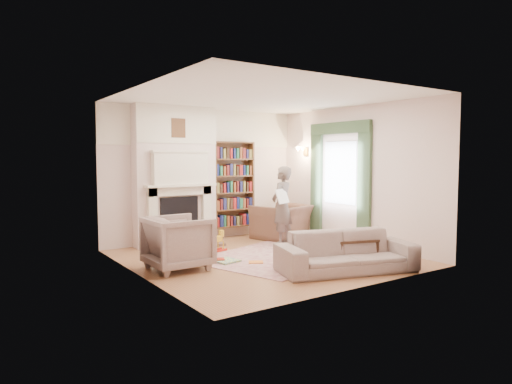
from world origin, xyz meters
TOP-DOWN VIEW (x-y plane):
  - floor at (0.00, 0.00)m, footprint 4.50×4.50m
  - ceiling at (0.00, 0.00)m, footprint 4.50×4.50m
  - wall_back at (0.00, 2.25)m, footprint 4.50×0.00m
  - wall_front at (0.00, -2.25)m, footprint 4.50×0.00m
  - wall_left at (-2.25, 0.00)m, footprint 0.00×4.50m
  - wall_right at (2.25, 0.00)m, footprint 0.00×4.50m
  - fireplace at (-0.75, 2.05)m, footprint 1.70×0.58m
  - bookcase at (0.65, 2.12)m, footprint 1.00×0.24m
  - window at (2.23, 0.40)m, footprint 0.02×0.90m
  - curtain_left at (2.20, -0.30)m, footprint 0.07×0.32m
  - curtain_right at (2.20, 1.10)m, footprint 0.07×0.32m
  - pelmet at (2.19, 0.40)m, footprint 0.09×1.70m
  - wall_sconce at (2.03, 1.50)m, footprint 0.20×0.24m
  - rug at (0.24, -0.07)m, footprint 3.16×2.77m
  - armchair_reading at (1.46, 1.40)m, footprint 1.35×1.25m
  - armchair_left at (-1.60, 0.09)m, footprint 0.95×0.93m
  - sofa at (0.49, -1.52)m, footprint 2.28×1.41m
  - man_reading at (1.01, 0.80)m, footprint 0.69×0.60m
  - newspaper at (0.86, 0.60)m, footprint 0.43×0.29m
  - coffee_table at (0.87, -1.31)m, footprint 0.80×0.64m
  - paraffin_heater at (-0.98, 1.44)m, footprint 0.25×0.25m
  - rocking_horse at (-0.47, 0.92)m, footprint 0.48×0.28m
  - board_game at (-0.74, 0.07)m, footprint 0.44×0.44m
  - game_box_lid at (-0.86, 0.17)m, footprint 0.32×0.27m
  - comic_annuals at (0.07, -0.33)m, footprint 1.04×0.80m

SIDE VIEW (x-z plane):
  - floor at x=0.00m, z-range 0.00..0.00m
  - rug at x=0.24m, z-range 0.00..0.01m
  - comic_annuals at x=0.07m, z-range 0.01..0.03m
  - board_game at x=-0.74m, z-range 0.01..0.04m
  - game_box_lid at x=-0.86m, z-range 0.01..0.06m
  - rocking_horse at x=-0.47m, z-range 0.00..0.40m
  - coffee_table at x=0.87m, z-range 0.00..0.45m
  - paraffin_heater at x=-0.98m, z-range 0.00..0.55m
  - sofa at x=0.49m, z-range 0.00..0.62m
  - armchair_reading at x=1.46m, z-range 0.00..0.73m
  - armchair_left at x=-1.60m, z-range 0.00..0.85m
  - man_reading at x=1.01m, z-range 0.00..1.59m
  - newspaper at x=0.86m, z-range 0.87..1.15m
  - bookcase at x=0.65m, z-range 0.25..2.10m
  - curtain_left at x=2.20m, z-range 0.00..2.40m
  - curtain_right at x=2.20m, z-range 0.00..2.40m
  - fireplace at x=-0.75m, z-range -0.01..2.79m
  - wall_back at x=0.00m, z-range -0.85..3.65m
  - wall_front at x=0.00m, z-range -0.85..3.65m
  - wall_left at x=-2.25m, z-range -0.85..3.65m
  - wall_right at x=2.25m, z-range -0.85..3.65m
  - window at x=2.23m, z-range 0.80..2.10m
  - wall_sconce at x=2.03m, z-range 1.78..2.02m
  - pelmet at x=2.19m, z-range 2.26..2.50m
  - ceiling at x=0.00m, z-range 2.80..2.80m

